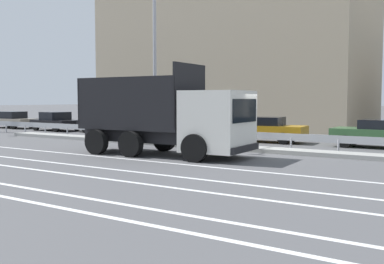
# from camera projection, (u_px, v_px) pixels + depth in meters

# --- Properties ---
(ground_plane) EXTENTS (320.00, 320.00, 0.00)m
(ground_plane) POSITION_uv_depth(u_px,v_px,m) (242.00, 156.00, 18.29)
(ground_plane) COLOR #4C4C4F
(lane_strip_0) EXTENTS (61.02, 0.16, 0.01)m
(lane_strip_0) POSITION_uv_depth(u_px,v_px,m) (134.00, 160.00, 17.08)
(lane_strip_0) COLOR silver
(lane_strip_0) RESTS_ON ground_plane
(lane_strip_1) EXTENTS (61.02, 0.16, 0.01)m
(lane_strip_1) POSITION_uv_depth(u_px,v_px,m) (92.00, 167.00, 15.25)
(lane_strip_1) COLOR silver
(lane_strip_1) RESTS_ON ground_plane
(lane_strip_2) EXTENTS (61.02, 0.16, 0.01)m
(lane_strip_2) POSITION_uv_depth(u_px,v_px,m) (58.00, 173.00, 14.05)
(lane_strip_2) COLOR silver
(lane_strip_2) RESTS_ON ground_plane
(median_island) EXTENTS (33.56, 1.10, 0.18)m
(median_island) POSITION_uv_depth(u_px,v_px,m) (260.00, 149.00, 19.80)
(median_island) COLOR gray
(median_island) RESTS_ON ground_plane
(median_guardrail) EXTENTS (61.02, 0.09, 0.78)m
(median_guardrail) POSITION_uv_depth(u_px,v_px,m) (269.00, 137.00, 20.56)
(median_guardrail) COLOR #9EA0A5
(median_guardrail) RESTS_ON ground_plane
(dump_truck) EXTENTS (7.52, 3.04, 3.70)m
(dump_truck) POSITION_uv_depth(u_px,v_px,m) (183.00, 123.00, 17.97)
(dump_truck) COLOR silver
(dump_truck) RESTS_ON ground_plane
(median_road_sign) EXTENTS (0.72, 0.16, 2.55)m
(median_road_sign) POSITION_uv_depth(u_px,v_px,m) (130.00, 118.00, 23.82)
(median_road_sign) COLOR white
(median_road_sign) RESTS_ON ground_plane
(street_lamp_1) EXTENTS (0.70, 2.62, 9.50)m
(street_lamp_1) POSITION_uv_depth(u_px,v_px,m) (152.00, 40.00, 22.55)
(street_lamp_1) COLOR #ADADB2
(street_lamp_1) RESTS_ON ground_plane
(parked_car_0) EXTENTS (4.52, 1.82, 1.34)m
(parked_car_0) POSITION_uv_depth(u_px,v_px,m) (12.00, 120.00, 36.05)
(parked_car_0) COLOR gray
(parked_car_0) RESTS_ON ground_plane
(parked_car_1) EXTENTS (4.00, 2.25, 1.38)m
(parked_car_1) POSITION_uv_depth(u_px,v_px,m) (56.00, 121.00, 33.15)
(parked_car_1) COLOR black
(parked_car_1) RESTS_ON ground_plane
(parked_car_2) EXTENTS (4.51, 2.13, 1.35)m
(parked_car_2) POSITION_uv_depth(u_px,v_px,m) (109.00, 123.00, 30.88)
(parked_car_2) COLOR black
(parked_car_2) RESTS_ON ground_plane
(parked_car_3) EXTENTS (4.22, 2.04, 1.66)m
(parked_car_3) POSITION_uv_depth(u_px,v_px,m) (173.00, 124.00, 27.66)
(parked_car_3) COLOR #A3A3A8
(parked_car_3) RESTS_ON ground_plane
(parked_car_4) EXTENTS (4.85, 2.11, 1.36)m
(parked_car_4) POSITION_uv_depth(u_px,v_px,m) (262.00, 129.00, 24.27)
(parked_car_4) COLOR #B27A14
(parked_car_4) RESTS_ON ground_plane
(parked_car_5) EXTENTS (4.08, 2.00, 1.35)m
(parked_car_5) POSITION_uv_depth(u_px,v_px,m) (378.00, 133.00, 21.28)
(parked_car_5) COLOR #335B33
(parked_car_5) RESTS_ON ground_plane
(background_building_0) EXTENTS (22.21, 11.20, 12.38)m
(background_building_0) POSITION_uv_depth(u_px,v_px,m) (234.00, 55.00, 39.02)
(background_building_0) COLOR tan
(background_building_0) RESTS_ON ground_plane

